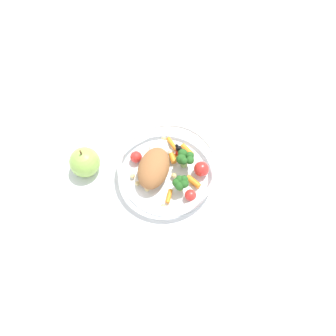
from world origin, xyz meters
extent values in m
plane|color=white|center=(0.00, 0.00, 0.00)|extent=(2.40, 2.40, 0.00)
cylinder|color=white|center=(0.01, 0.01, 0.00)|extent=(0.20, 0.20, 0.01)
torus|color=white|center=(0.01, 0.01, 0.04)|extent=(0.21, 0.21, 0.01)
ellipsoid|color=#935B33|center=(-0.02, 0.02, 0.03)|extent=(0.12, 0.11, 0.05)
cylinder|color=#8EB766|center=(0.01, -0.04, 0.02)|extent=(0.01, 0.01, 0.02)
sphere|color=#23561E|center=(0.01, -0.04, 0.04)|extent=(0.02, 0.02, 0.02)
sphere|color=#23561E|center=(0.01, -0.03, 0.04)|extent=(0.02, 0.02, 0.02)
sphere|color=#23561E|center=(0.00, -0.03, 0.04)|extent=(0.02, 0.02, 0.02)
sphere|color=#23561E|center=(0.00, -0.04, 0.04)|extent=(0.02, 0.02, 0.02)
sphere|color=#23561E|center=(0.01, -0.05, 0.04)|extent=(0.02, 0.02, 0.02)
cylinder|color=#7FAD5B|center=(0.05, 0.00, 0.02)|extent=(0.02, 0.02, 0.02)
sphere|color=#23561E|center=(0.06, -0.01, 0.04)|extent=(0.02, 0.02, 0.02)
sphere|color=#23561E|center=(0.05, 0.01, 0.04)|extent=(0.02, 0.02, 0.02)
sphere|color=#23561E|center=(0.04, 0.00, 0.04)|extent=(0.02, 0.02, 0.02)
sphere|color=#23561E|center=(0.04, -0.01, 0.05)|extent=(0.02, 0.02, 0.02)
sphere|color=#23561E|center=(0.05, -0.01, 0.04)|extent=(0.02, 0.02, 0.02)
sphere|color=silver|center=(0.04, 0.06, 0.02)|extent=(0.03, 0.03, 0.03)
sphere|color=silver|center=(0.02, 0.06, 0.03)|extent=(0.02, 0.02, 0.02)
sphere|color=silver|center=(0.02, 0.07, 0.02)|extent=(0.02, 0.02, 0.02)
sphere|color=silver|center=(0.02, 0.06, 0.02)|extent=(0.03, 0.03, 0.03)
sphere|color=silver|center=(0.02, 0.06, 0.02)|extent=(0.03, 0.03, 0.03)
sphere|color=silver|center=(0.03, 0.05, 0.02)|extent=(0.03, 0.03, 0.03)
cube|color=yellow|center=(0.06, 0.03, 0.01)|extent=(0.02, 0.01, 0.00)
cylinder|color=red|center=(0.06, 0.03, 0.02)|extent=(0.01, 0.01, 0.02)
sphere|color=black|center=(0.06, 0.03, 0.03)|extent=(0.01, 0.01, 0.01)
sphere|color=black|center=(0.05, 0.03, 0.04)|extent=(0.01, 0.01, 0.01)
sphere|color=black|center=(0.06, 0.02, 0.04)|extent=(0.01, 0.01, 0.01)
cylinder|color=orange|center=(0.06, 0.06, 0.01)|extent=(0.01, 0.04, 0.01)
cylinder|color=orange|center=(0.08, 0.02, 0.01)|extent=(0.01, 0.03, 0.01)
cylinder|color=orange|center=(-0.02, -0.04, 0.01)|extent=(0.03, 0.03, 0.01)
cylinder|color=orange|center=(0.04, -0.05, 0.01)|extent=(0.02, 0.03, 0.01)
cylinder|color=orange|center=(0.04, 0.03, 0.01)|extent=(0.02, 0.03, 0.01)
sphere|color=red|center=(0.01, -0.07, 0.02)|extent=(0.02, 0.02, 0.02)
sphere|color=red|center=(0.06, -0.04, 0.02)|extent=(0.03, 0.03, 0.03)
sphere|color=red|center=(-0.03, 0.07, 0.02)|extent=(0.03, 0.03, 0.03)
sphere|color=tan|center=(0.05, 0.08, 0.01)|extent=(0.01, 0.01, 0.01)
sphere|color=#D1B775|center=(-0.05, 0.00, 0.01)|extent=(0.01, 0.01, 0.01)
sphere|color=tan|center=(-0.05, -0.05, 0.01)|extent=(0.01, 0.01, 0.01)
sphere|color=#D1B775|center=(0.02, 0.03, 0.01)|extent=(0.01, 0.01, 0.01)
sphere|color=#D1B775|center=(-0.06, 0.02, 0.01)|extent=(0.01, 0.01, 0.01)
sphere|color=tan|center=(0.01, -0.01, 0.01)|extent=(0.01, 0.01, 0.01)
sphere|color=#D1B775|center=(-0.06, 0.04, 0.01)|extent=(0.01, 0.01, 0.01)
sphere|color=#8CB74C|center=(-0.12, 0.12, 0.03)|extent=(0.06, 0.06, 0.06)
cylinder|color=brown|center=(-0.12, 0.12, 0.07)|extent=(0.00, 0.00, 0.01)
camera|label=1|loc=(-0.21, -0.27, 0.66)|focal=37.21mm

